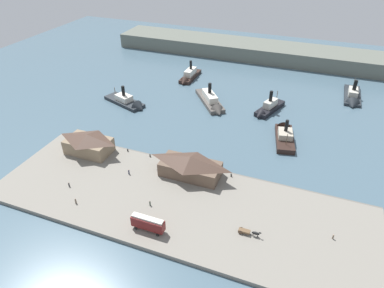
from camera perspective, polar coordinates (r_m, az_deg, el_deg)
The scene contains 22 objects.
ground_plane at distance 115.96m, azimuth 1.78°, elevation -3.05°, with size 320.00×320.00×0.00m, color #476070.
quay_promenade at distance 99.84m, azimuth -2.52°, elevation -9.80°, with size 110.00×36.00×1.20m, color gray.
seawall_edge at distance 112.94m, azimuth 1.17°, elevation -3.86°, with size 110.00×0.80×1.00m, color #666159.
ferry_shed_customs_shed at distance 122.06m, azimuth -16.87°, elevation 0.13°, with size 15.48×9.43×7.08m.
ferry_shed_central_terminal at distance 106.49m, azimuth -0.28°, elevation -3.63°, with size 19.05×9.13×6.99m.
street_tram at distance 90.71m, azimuth -7.35°, elevation -12.89°, with size 8.91×2.39×4.37m.
horse_cart at distance 91.30m, azimuth 9.41°, elevation -14.22°, with size 5.85×1.36×1.87m.
pedestrian_near_cart at distance 110.23m, azimuth -10.47°, elevation -4.60°, with size 0.44×0.44×1.79m.
pedestrian_standing_center at distance 98.41m, azimuth -7.01°, elevation -9.77°, with size 0.42×0.42×1.68m.
pedestrian_at_waters_edge at distance 96.22m, azimuth 22.43°, elevation -14.08°, with size 0.37×0.37×1.51m.
pedestrian_by_tram at distance 110.22m, azimuth -19.79°, elevation -6.38°, with size 0.39×0.39×1.59m.
pedestrian_near_east_shed at distance 103.71m, azimuth -18.80°, elevation -8.98°, with size 0.43×0.43×1.75m.
mooring_post_center_east at distance 117.06m, azimuth -7.00°, elevation -1.93°, with size 0.44×0.44×0.90m, color black.
mooring_post_center_west at distance 108.41m, azimuth 6.55°, elevation -5.19°, with size 0.44×0.44×0.90m, color black.
mooring_post_west at distance 120.98m, azimuth -10.66°, elevation -1.00°, with size 0.44×0.44×0.90m, color black.
ferry_outer_harbor at distance 153.86m, azimuth -10.43°, elevation 6.76°, with size 22.97×13.63×10.49m.
ferry_mid_harbor at distance 171.90m, azimuth 25.15°, elevation 6.94°, with size 6.95×23.92×10.69m.
ferry_near_quay at distance 177.52m, azimuth -0.53°, elevation 11.18°, with size 5.58×19.80×10.49m.
ferry_departing_north at distance 151.32m, azimuth 3.31°, elevation 6.94°, with size 20.08×24.02×11.08m.
ferry_moored_west at distance 149.04m, azimuth 12.49°, elevation 5.77°, with size 10.84×19.80×10.51m.
ferry_approaching_west at distance 132.57m, azimuth 15.11°, elevation 1.57°, with size 9.77×20.46×10.26m.
far_headland at distance 210.74m, azimuth 12.22°, elevation 14.79°, with size 180.00×24.00×8.00m, color #60665B.
Camera 1 is at (30.12, -88.18, 69.01)m, focal length 32.05 mm.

